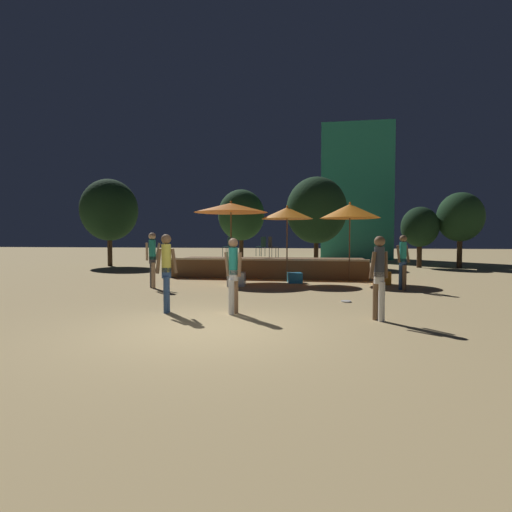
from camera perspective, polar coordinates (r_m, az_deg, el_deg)
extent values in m
plane|color=tan|center=(7.59, -6.96, -10.34)|extent=(120.00, 120.00, 0.00)
cube|color=brown|center=(17.86, 2.02, -1.63)|extent=(8.31, 2.99, 0.77)
cube|color=#CCB793|center=(16.40, 1.38, -0.51)|extent=(8.31, 0.12, 0.08)
cylinder|color=brown|center=(16.17, -3.59, 1.39)|extent=(0.05, 0.05, 2.73)
cone|color=orange|center=(16.21, -3.60, 6.91)|extent=(2.96, 2.96, 0.39)
sphere|color=orange|center=(16.23, -3.61, 7.73)|extent=(0.08, 0.08, 0.08)
cylinder|color=brown|center=(15.99, 13.21, 0.85)|extent=(0.05, 0.05, 2.47)
cone|color=orange|center=(16.02, 13.27, 6.26)|extent=(2.32, 2.32, 0.55)
sphere|color=orange|center=(16.04, 13.28, 7.38)|extent=(0.08, 0.08, 0.08)
cylinder|color=brown|center=(15.68, 4.45, 0.84)|extent=(0.05, 0.05, 2.45)
cone|color=orange|center=(15.70, 4.47, 6.13)|extent=(2.01, 2.01, 0.45)
sphere|color=orange|center=(15.72, 4.47, 7.09)|extent=(0.08, 0.08, 0.08)
cube|color=orange|center=(15.36, 17.60, -2.98)|extent=(0.55, 0.55, 0.48)
cube|color=#2D9EDB|center=(15.20, 5.56, -3.12)|extent=(0.62, 0.62, 0.38)
cube|color=white|center=(14.23, -2.81, -3.31)|extent=(0.68, 0.68, 0.48)
cylinder|color=brown|center=(8.66, 16.76, -6.12)|extent=(0.13, 0.13, 0.80)
cylinder|color=white|center=(8.54, 17.51, -6.26)|extent=(0.13, 0.13, 0.80)
cylinder|color=white|center=(8.54, 17.17, -2.99)|extent=(0.21, 0.21, 0.24)
cylinder|color=#333842|center=(8.52, 17.20, -0.79)|extent=(0.21, 0.21, 0.62)
cylinder|color=brown|center=(8.41, 16.33, -1.29)|extent=(0.18, 0.16, 0.55)
cylinder|color=brown|center=(8.63, 18.04, -1.22)|extent=(0.13, 0.12, 0.55)
sphere|color=brown|center=(8.50, 17.24, 2.02)|extent=(0.22, 0.22, 0.22)
cylinder|color=white|center=(8.90, -3.54, -5.86)|extent=(0.13, 0.13, 0.78)
cylinder|color=#997051|center=(9.04, -2.96, -5.73)|extent=(0.13, 0.13, 0.78)
cylinder|color=white|center=(8.91, -3.26, -2.79)|extent=(0.20, 0.20, 0.24)
cylinder|color=teal|center=(8.89, -3.26, -0.74)|extent=(0.20, 0.20, 0.60)
cylinder|color=#997051|center=(8.80, -2.36, -1.22)|extent=(0.13, 0.11, 0.54)
cylinder|color=#997051|center=(8.98, -4.14, -1.15)|extent=(0.16, 0.12, 0.54)
sphere|color=#997051|center=(8.87, -3.27, 1.88)|extent=(0.21, 0.21, 0.21)
cylinder|color=brown|center=(13.78, 20.44, -2.92)|extent=(0.13, 0.13, 0.83)
cylinder|color=#2D4C7F|center=(13.92, 19.98, -2.86)|extent=(0.13, 0.13, 0.83)
cylinder|color=#2D4C7F|center=(13.81, 20.24, -0.84)|extent=(0.21, 0.21, 0.24)
cylinder|color=teal|center=(13.80, 20.26, 0.56)|extent=(0.21, 0.21, 0.64)
cylinder|color=brown|center=(13.91, 20.82, 0.28)|extent=(0.20, 0.16, 0.57)
cylinder|color=brown|center=(13.69, 19.69, 0.27)|extent=(0.18, 0.14, 0.57)
sphere|color=brown|center=(13.79, 20.29, 2.35)|extent=(0.23, 0.23, 0.23)
cylinder|color=#2D4C7F|center=(9.42, -12.60, -5.31)|extent=(0.13, 0.13, 0.83)
cylinder|color=#2D4C7F|center=(9.25, -12.69, -5.45)|extent=(0.13, 0.13, 0.83)
cylinder|color=#2D4C7F|center=(9.28, -12.67, -2.36)|extent=(0.21, 0.21, 0.24)
cylinder|color=#D8D14C|center=(9.26, -12.69, -0.29)|extent=(0.21, 0.21, 0.63)
cylinder|color=brown|center=(9.28, -13.76, -0.71)|extent=(0.15, 0.12, 0.57)
cylinder|color=brown|center=(9.25, -11.61, -0.70)|extent=(0.17, 0.12, 0.57)
sphere|color=brown|center=(9.25, -12.72, 2.37)|extent=(0.23, 0.23, 0.23)
cylinder|color=#3F3F47|center=(14.08, -14.66, -2.64)|extent=(0.13, 0.13, 0.87)
cylinder|color=tan|center=(13.90, -14.44, -2.70)|extent=(0.13, 0.13, 0.87)
cylinder|color=#3F3F47|center=(13.95, -14.58, -0.56)|extent=(0.22, 0.22, 0.24)
cylinder|color=teal|center=(13.94, -14.59, 0.90)|extent=(0.22, 0.22, 0.67)
cylinder|color=tan|center=(13.89, -15.32, 0.61)|extent=(0.11, 0.11, 0.59)
cylinder|color=tan|center=(13.99, -13.87, 0.64)|extent=(0.20, 0.19, 0.60)
sphere|color=tan|center=(13.93, -14.62, 2.76)|extent=(0.24, 0.24, 0.24)
cylinder|color=#1E4C47|center=(18.22, -4.81, 0.62)|extent=(0.02, 0.02, 0.45)
cylinder|color=#1E4C47|center=(17.97, -4.29, 0.60)|extent=(0.02, 0.02, 0.45)
cylinder|color=#1E4C47|center=(18.38, -4.02, 0.64)|extent=(0.02, 0.02, 0.45)
cylinder|color=#1E4C47|center=(18.13, -3.50, 0.62)|extent=(0.02, 0.02, 0.45)
cylinder|color=#1E4C47|center=(18.17, -4.16, 1.33)|extent=(0.40, 0.40, 0.02)
cube|color=#1E4C47|center=(18.26, -3.71, 2.04)|extent=(0.28, 0.27, 0.45)
cylinder|color=#2D3338|center=(17.03, 2.85, 0.50)|extent=(0.02, 0.02, 0.45)
cylinder|color=#2D3338|center=(17.31, 3.20, 0.53)|extent=(0.02, 0.02, 0.45)
cylinder|color=#2D3338|center=(17.14, 1.91, 0.51)|extent=(0.02, 0.02, 0.45)
cylinder|color=#2D3338|center=(17.42, 2.28, 0.54)|extent=(0.02, 0.02, 0.45)
cylinder|color=#2D3338|center=(17.22, 2.56, 1.27)|extent=(0.40, 0.40, 0.02)
cube|color=#2D3338|center=(17.28, 2.04, 2.02)|extent=(0.12, 0.36, 0.45)
cylinder|color=#1E4C47|center=(18.77, 0.54, 0.69)|extent=(0.02, 0.02, 0.45)
cylinder|color=#1E4C47|center=(18.53, 0.00, 0.67)|extent=(0.02, 0.02, 0.45)
cylinder|color=#1E4C47|center=(18.60, 1.29, 0.67)|extent=(0.02, 0.02, 0.45)
cylinder|color=#1E4C47|center=(18.35, 0.76, 0.65)|extent=(0.02, 0.02, 0.45)
cylinder|color=#1E4C47|center=(18.56, 0.65, 1.36)|extent=(0.40, 0.40, 0.02)
cube|color=#1E4C47|center=(18.46, 1.08, 2.05)|extent=(0.19, 0.33, 0.45)
cylinder|color=white|center=(10.91, 12.75, -6.34)|extent=(0.27, 0.27, 0.03)
cylinder|color=#3D2B1C|center=(26.02, -2.11, 0.87)|extent=(0.28, 0.28, 1.85)
ellipsoid|color=#1E4223|center=(26.05, -2.12, 5.87)|extent=(3.00, 3.00, 3.30)
cylinder|color=#3D2B1C|center=(25.46, 27.07, 0.45)|extent=(0.28, 0.28, 1.76)
ellipsoid|color=#19381E|center=(25.47, 27.16, 4.99)|extent=(2.53, 2.53, 2.78)
cylinder|color=#3D2B1C|center=(24.65, 8.58, 0.62)|extent=(0.28, 0.28, 1.74)
ellipsoid|color=#19381E|center=(24.70, 8.62, 6.49)|extent=(3.68, 3.68, 4.04)
cylinder|color=#3D2B1C|center=(25.81, -20.15, 0.73)|extent=(0.28, 0.28, 1.88)
ellipsoid|color=black|center=(25.85, -20.23, 6.19)|extent=(3.38, 3.38, 3.72)
cylinder|color=#3D2B1C|center=(24.74, 22.29, 0.07)|extent=(0.28, 0.28, 1.40)
ellipsoid|color=black|center=(24.73, 22.36, 3.87)|extent=(2.09, 2.09, 2.30)
cube|color=teal|center=(33.76, 14.05, 8.72)|extent=(5.56, 3.16, 10.71)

